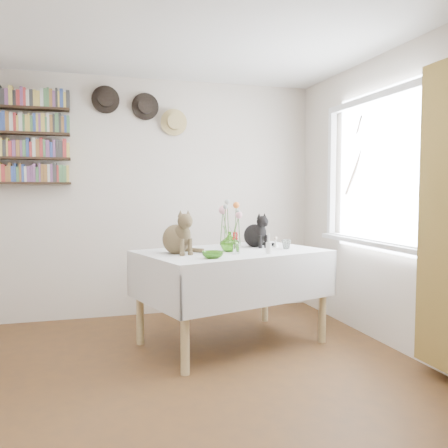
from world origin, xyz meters
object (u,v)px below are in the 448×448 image
object	(u,v)px
flower_vase	(230,242)
dining_table	(232,274)
bookshelf_unit	(15,137)
tabby_cat	(176,231)
black_cat	(255,229)

from	to	relation	value
flower_vase	dining_table	bearing A→B (deg)	57.63
dining_table	flower_vase	distance (m)	0.29
bookshelf_unit	dining_table	bearing A→B (deg)	-31.19
bookshelf_unit	tabby_cat	bearing A→B (deg)	-41.16
tabby_cat	bookshelf_unit	bearing A→B (deg)	116.65
dining_table	tabby_cat	xyz separation A→B (m)	(-0.50, -0.06, 0.38)
flower_vase	tabby_cat	bearing A→B (deg)	-179.84
tabby_cat	flower_vase	size ratio (longest dim) A/B	2.19
black_cat	bookshelf_unit	distance (m)	2.46
black_cat	tabby_cat	bearing A→B (deg)	-178.22
flower_vase	bookshelf_unit	bearing A→B (deg)	146.96
dining_table	bookshelf_unit	bearing A→B (deg)	148.81
flower_vase	black_cat	bearing A→B (deg)	40.41
tabby_cat	flower_vase	xyz separation A→B (m)	(0.46, 0.00, -0.10)
bookshelf_unit	black_cat	bearing A→B (deg)	-22.92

